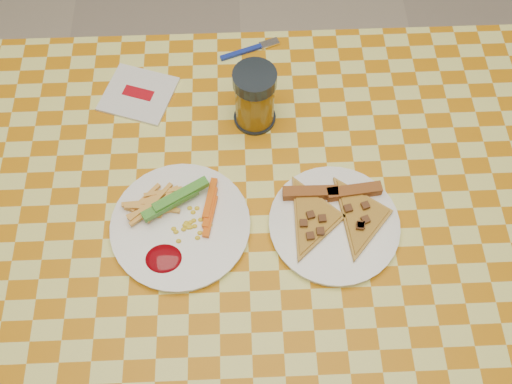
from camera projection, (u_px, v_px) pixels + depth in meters
ground at (251, 326)px, 1.69m from camera, size 8.00×8.00×0.00m
table at (248, 232)px, 1.09m from camera, size 1.28×0.88×0.76m
plate_left at (181, 226)px, 1.01m from camera, size 0.30×0.30×0.01m
plate_right at (334, 225)px, 1.01m from camera, size 0.24×0.24×0.01m
fries_veggies at (175, 214)px, 1.00m from camera, size 0.19×0.18×0.04m
pizza_slices at (335, 214)px, 1.00m from camera, size 0.22×0.20×0.02m
drink_glass at (255, 98)px, 1.07m from camera, size 0.08×0.08×0.13m
napkin at (138, 94)px, 1.15m from camera, size 0.17×0.16×0.01m
fork at (251, 49)px, 1.20m from camera, size 0.13×0.06×0.01m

